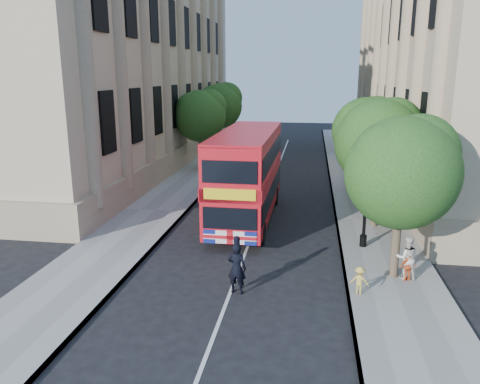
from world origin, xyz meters
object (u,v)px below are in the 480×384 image
at_px(lamp_post, 366,193).
at_px(police_constable, 237,268).
at_px(woman_pedestrian, 407,258).
at_px(double_decker_bus, 247,173).
at_px(box_van, 241,172).

relative_size(lamp_post, police_constable, 2.83).
xyz_separation_m(lamp_post, police_constable, (-4.77, -5.00, -1.60)).
bearing_deg(lamp_post, woman_pedestrian, -69.27).
distance_m(lamp_post, double_decker_bus, 6.48).
relative_size(police_constable, woman_pedestrian, 1.13).
bearing_deg(double_decker_bus, woman_pedestrian, -43.26).
bearing_deg(woman_pedestrian, police_constable, 15.06).
bearing_deg(woman_pedestrian, box_van, -59.54).
distance_m(lamp_post, woman_pedestrian, 3.74).
height_order(lamp_post, police_constable, lamp_post).
height_order(double_decker_bus, box_van, double_decker_bus).
relative_size(lamp_post, double_decker_bus, 0.52).
xyz_separation_m(box_van, police_constable, (2.02, -14.40, -0.38)).
distance_m(double_decker_bus, police_constable, 8.53).
height_order(lamp_post, double_decker_bus, lamp_post).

